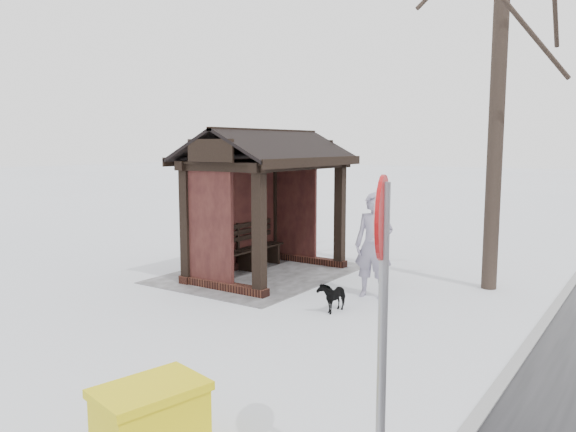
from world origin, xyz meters
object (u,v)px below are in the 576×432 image
at_px(dog, 332,296).
at_px(grit_bin, 151,424).
at_px(pedestrian, 374,245).
at_px(bus_shelter, 262,173).
at_px(road_sign, 382,270).

bearing_deg(dog, grit_bin, -77.96).
bearing_deg(pedestrian, bus_shelter, 163.57).
height_order(bus_shelter, grit_bin, bus_shelter).
distance_m(dog, road_sign, 5.17).
bearing_deg(grit_bin, road_sign, 124.94).
height_order(bus_shelter, pedestrian, bus_shelter).
relative_size(bus_shelter, grit_bin, 3.46).
height_order(bus_shelter, road_sign, bus_shelter).
height_order(grit_bin, road_sign, road_sign).
height_order(dog, road_sign, road_sign).
relative_size(bus_shelter, road_sign, 1.41).
xyz_separation_m(grit_bin, road_sign, (-0.73, 1.81, 1.46)).
bearing_deg(road_sign, bus_shelter, -153.38).
height_order(pedestrian, grit_bin, pedestrian).
bearing_deg(pedestrian, road_sign, -73.87).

